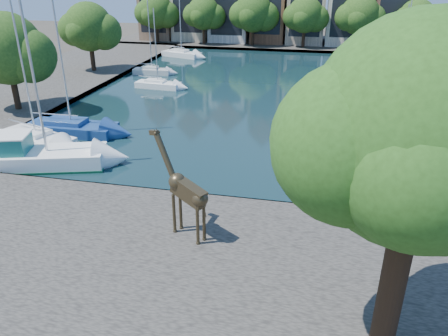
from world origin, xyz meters
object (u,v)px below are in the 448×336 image
object	(u,v)px
giraffe_statue	(184,190)
motorsailer	(25,154)
plane_tree	(426,142)
sailboat_left_a	(36,137)

from	to	relation	value
giraffe_statue	motorsailer	distance (m)	14.07
plane_tree	sailboat_left_a	bearing A→B (deg)	147.17
plane_tree	giraffe_statue	size ratio (longest dim) A/B	2.23
giraffe_statue	motorsailer	xyz separation A→B (m)	(-12.58, 6.02, -1.89)
plane_tree	motorsailer	bearing A→B (deg)	152.44
motorsailer	sailboat_left_a	xyz separation A→B (m)	(-1.70, 3.68, -0.27)
plane_tree	motorsailer	distance (m)	24.53
giraffe_statue	sailboat_left_a	size ratio (longest dim) A/B	0.42
plane_tree	giraffe_statue	world-z (taller)	plane_tree
plane_tree	motorsailer	world-z (taller)	motorsailer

